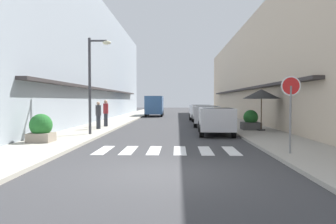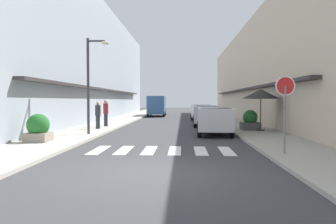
% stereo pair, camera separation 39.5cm
% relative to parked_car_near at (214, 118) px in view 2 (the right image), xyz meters
% --- Properties ---
extents(ground_plane, '(111.84, 111.84, 0.00)m').
position_rel_parked_car_near_xyz_m(ground_plane, '(-2.46, 10.74, -0.92)').
color(ground_plane, '#38383A').
extents(sidewalk_left, '(2.82, 71.17, 0.12)m').
position_rel_parked_car_near_xyz_m(sidewalk_left, '(-7.38, 10.74, -0.86)').
color(sidewalk_left, '#ADA899').
rests_on(sidewalk_left, ground_plane).
extents(sidewalk_right, '(2.82, 71.17, 0.12)m').
position_rel_parked_car_near_xyz_m(sidewalk_right, '(2.46, 10.74, -0.86)').
color(sidewalk_right, '#9E998E').
rests_on(sidewalk_right, ground_plane).
extents(building_row_left, '(5.50, 47.75, 10.78)m').
position_rel_parked_car_near_xyz_m(building_row_left, '(-11.29, 12.28, 4.47)').
color(building_row_left, '#939EA8').
rests_on(building_row_left, ground_plane).
extents(building_row_right, '(5.50, 47.75, 8.67)m').
position_rel_parked_car_near_xyz_m(building_row_right, '(6.37, 12.28, 3.41)').
color(building_row_right, '#C6B299').
rests_on(building_row_right, ground_plane).
extents(crosswalk, '(5.20, 2.20, 0.01)m').
position_rel_parked_car_near_xyz_m(crosswalk, '(-2.46, -5.75, -0.92)').
color(crosswalk, silver).
rests_on(crosswalk, ground_plane).
extents(parked_car_near, '(1.95, 4.29, 1.47)m').
position_rel_parked_car_near_xyz_m(parked_car_near, '(0.00, 0.00, 0.00)').
color(parked_car_near, silver).
rests_on(parked_car_near, ground_plane).
extents(parked_car_mid, '(1.96, 4.04, 1.47)m').
position_rel_parked_car_near_xyz_m(parked_car_mid, '(0.00, 5.81, -0.00)').
color(parked_car_mid, silver).
rests_on(parked_car_mid, ground_plane).
extents(parked_car_far, '(1.96, 4.13, 1.47)m').
position_rel_parked_car_near_xyz_m(parked_car_far, '(0.00, 11.63, -0.00)').
color(parked_car_far, silver).
rests_on(parked_car_far, ground_plane).
extents(delivery_van, '(2.06, 5.42, 2.37)m').
position_rel_parked_car_near_xyz_m(delivery_van, '(-4.77, 20.79, 0.48)').
color(delivery_van, '#33598C').
rests_on(delivery_van, ground_plane).
extents(round_street_sign, '(0.65, 0.07, 2.54)m').
position_rel_parked_car_near_xyz_m(round_street_sign, '(1.64, -7.00, 1.14)').
color(round_street_sign, slate).
rests_on(round_street_sign, sidewalk_right).
extents(street_lamp, '(1.19, 0.28, 4.96)m').
position_rel_parked_car_near_xyz_m(street_lamp, '(-6.40, -0.99, 2.26)').
color(street_lamp, '#38383D').
rests_on(street_lamp, sidewalk_left).
extents(cafe_umbrella, '(2.16, 2.16, 2.39)m').
position_rel_parked_car_near_xyz_m(cafe_umbrella, '(2.79, 1.35, 1.30)').
color(cafe_umbrella, '#262626').
rests_on(cafe_umbrella, sidewalk_right).
extents(planter_corner, '(0.96, 0.96, 1.18)m').
position_rel_parked_car_near_xyz_m(planter_corner, '(-7.81, -4.25, -0.24)').
color(planter_corner, gray).
rests_on(planter_corner, sidewalk_left).
extents(planter_midblock, '(1.08, 1.08, 1.17)m').
position_rel_parked_car_near_xyz_m(planter_midblock, '(2.31, 1.91, -0.29)').
color(planter_midblock, '#4C4C4C').
rests_on(planter_midblock, sidewalk_right).
extents(pedestrian_walking_near, '(0.34, 0.34, 1.77)m').
position_rel_parked_car_near_xyz_m(pedestrian_walking_near, '(-6.88, 4.05, 0.14)').
color(pedestrian_walking_near, '#282B33').
rests_on(pedestrian_walking_near, sidewalk_left).
extents(pedestrian_walking_far, '(0.34, 0.34, 1.67)m').
position_rel_parked_car_near_xyz_m(pedestrian_walking_far, '(-6.92, 2.12, 0.07)').
color(pedestrian_walking_far, '#282B33').
rests_on(pedestrian_walking_far, sidewalk_left).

